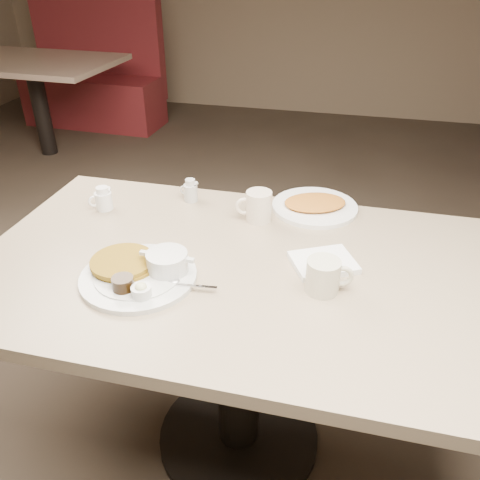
% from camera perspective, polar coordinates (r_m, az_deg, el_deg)
% --- Properties ---
extents(room, '(7.04, 8.04, 2.84)m').
position_cam_1_polar(room, '(1.16, -0.26, 24.70)').
color(room, '#4C3F33').
rests_on(room, ground).
extents(diner_table, '(1.50, 0.90, 0.75)m').
position_cam_1_polar(diner_table, '(1.50, -0.18, -8.26)').
color(diner_table, tan).
rests_on(diner_table, ground).
extents(main_plate, '(0.38, 0.32, 0.07)m').
position_cam_1_polar(main_plate, '(1.36, -11.22, -3.46)').
color(main_plate, silver).
rests_on(main_plate, diner_table).
extents(coffee_mug_near, '(0.13, 0.10, 0.09)m').
position_cam_1_polar(coffee_mug_near, '(1.29, 9.64, -4.04)').
color(coffee_mug_near, beige).
rests_on(coffee_mug_near, diner_table).
extents(napkin, '(0.21, 0.20, 0.02)m').
position_cam_1_polar(napkin, '(1.41, 9.53, -2.57)').
color(napkin, white).
rests_on(napkin, diner_table).
extents(coffee_mug_far, '(0.13, 0.10, 0.10)m').
position_cam_1_polar(coffee_mug_far, '(1.60, 2.07, 3.89)').
color(coffee_mug_far, '#F0DFC7').
rests_on(coffee_mug_far, diner_table).
extents(creamer_left, '(0.08, 0.07, 0.08)m').
position_cam_1_polar(creamer_left, '(1.73, -15.43, 4.54)').
color(creamer_left, white).
rests_on(creamer_left, diner_table).
extents(creamer_right, '(0.07, 0.06, 0.08)m').
position_cam_1_polar(creamer_right, '(1.74, -5.71, 5.62)').
color(creamer_right, beige).
rests_on(creamer_right, diner_table).
extents(hash_plate, '(0.37, 0.37, 0.04)m').
position_cam_1_polar(hash_plate, '(1.70, 8.57, 3.95)').
color(hash_plate, white).
rests_on(hash_plate, diner_table).
extents(booth_back_left, '(1.32, 1.54, 1.12)m').
position_cam_1_polar(booth_back_left, '(5.01, -16.83, 17.04)').
color(booth_back_left, maroon).
rests_on(booth_back_left, ground).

